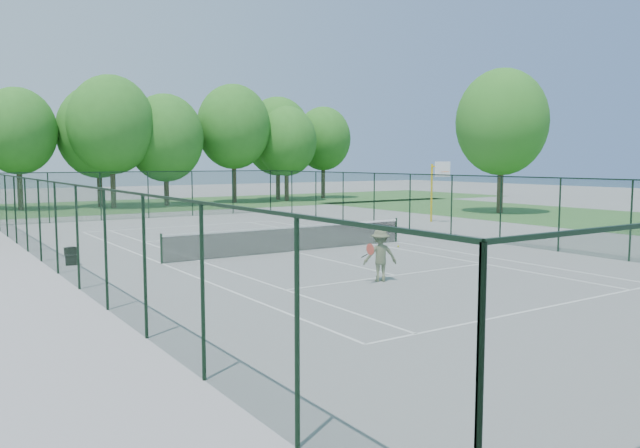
{
  "coord_description": "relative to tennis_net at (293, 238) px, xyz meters",
  "views": [
    {
      "loc": [
        -13.02,
        -21.56,
        3.68
      ],
      "look_at": [
        0.0,
        -2.0,
        1.3
      ],
      "focal_mm": 35.0,
      "sensor_mm": 36.0,
      "label": 1
    }
  ],
  "objects": [
    {
      "name": "tree_side",
      "position": [
        22.06,
        8.11,
        5.81
      ],
      "size": [
        6.4,
        6.4,
        10.13
      ],
      "color": "#412D1E",
      "rests_on": "ground"
    },
    {
      "name": "tennis_net",
      "position": [
        0.0,
        0.0,
        0.0
      ],
      "size": [
        11.08,
        0.08,
        1.1
      ],
      "color": "black",
      "rests_on": "ground"
    },
    {
      "name": "court_lines",
      "position": [
        0.0,
        0.0,
        -0.57
      ],
      "size": [
        11.05,
        23.85,
        0.01
      ],
      "color": "white",
      "rests_on": "ground"
    },
    {
      "name": "tree_line_far",
      "position": [
        0.0,
        30.0,
        5.42
      ],
      "size": [
        39.4,
        6.4,
        9.7
      ],
      "color": "#412D1E",
      "rests_on": "ground"
    },
    {
      "name": "sports_bag_a",
      "position": [
        -8.22,
        1.53,
        -0.39
      ],
      "size": [
        0.5,
        0.36,
        0.36
      ],
      "primitive_type": "cube",
      "rotation": [
        0.0,
        0.0,
        -0.22
      ],
      "color": "black",
      "rests_on": "ground"
    },
    {
      "name": "grass_far",
      "position": [
        0.0,
        30.0,
        -0.57
      ],
      "size": [
        80.0,
        16.0,
        0.01
      ],
      "primitive_type": "cube",
      "color": "#3A6F30",
      "rests_on": "ground"
    },
    {
      "name": "basketball_goal",
      "position": [
        13.55,
        5.64,
        1.99
      ],
      "size": [
        1.2,
        1.43,
        3.65
      ],
      "color": "gold",
      "rests_on": "ground"
    },
    {
      "name": "sports_bag_b",
      "position": [
        -7.76,
        4.03,
        -0.42
      ],
      "size": [
        0.47,
        0.4,
        0.32
      ],
      "primitive_type": "cube",
      "rotation": [
        0.0,
        0.0,
        0.44
      ],
      "color": "black",
      "rests_on": "ground"
    },
    {
      "name": "grass_side",
      "position": [
        24.0,
        4.0,
        -0.57
      ],
      "size": [
        14.0,
        40.0,
        0.01
      ],
      "primitive_type": "cube",
      "color": "#3A6F30",
      "rests_on": "ground"
    },
    {
      "name": "fence_enclosure",
      "position": [
        0.0,
        0.0,
        0.98
      ],
      "size": [
        18.05,
        36.05,
        3.02
      ],
      "color": "#1B3C24",
      "rests_on": "ground"
    },
    {
      "name": "tennis_player",
      "position": [
        -1.03,
        -6.87,
        0.23
      ],
      "size": [
        1.95,
        0.98,
        1.61
      ],
      "color": "#5D6146",
      "rests_on": "ground"
    },
    {
      "name": "ground",
      "position": [
        0.0,
        0.0,
        -0.58
      ],
      "size": [
        140.0,
        140.0,
        0.0
      ],
      "primitive_type": "plane",
      "color": "gray",
      "rests_on": "ground"
    }
  ]
}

